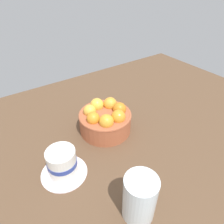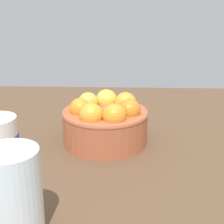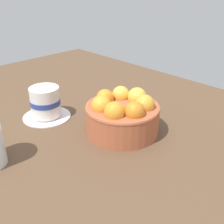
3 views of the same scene
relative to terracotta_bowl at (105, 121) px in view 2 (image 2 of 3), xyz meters
The scene contains 3 objects.
ground_plane 6.27cm from the terracotta_bowl, ahead, with size 139.55×83.96×3.60cm, color brown.
terracotta_bowl is the anchor object (origin of this frame).
water_glass 29.21cm from the terracotta_bowl, 70.90° to the left, with size 7.09×7.09×11.29cm, color silver.
Camera 2 is at (-3.78, 61.73, 28.15)cm, focal length 53.74 mm.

